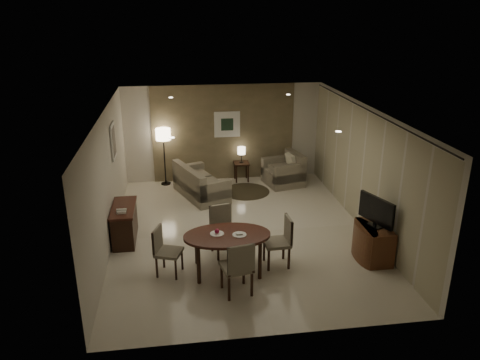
{
  "coord_description": "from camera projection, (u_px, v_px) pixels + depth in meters",
  "views": [
    {
      "loc": [
        -1.33,
        -9.18,
        4.66
      ],
      "look_at": [
        0.0,
        0.2,
        1.15
      ],
      "focal_mm": 35.0,
      "sensor_mm": 36.0,
      "label": 1
    }
  ],
  "objects": [
    {
      "name": "chair_far",
      "position": [
        224.0,
        232.0,
        9.24
      ],
      "size": [
        0.57,
        0.57,
        0.98
      ],
      "primitive_type": null,
      "rotation": [
        0.0,
        0.0,
        0.22
      ],
      "color": "gray",
      "rests_on": "floor"
    },
    {
      "name": "art_back_frame",
      "position": [
        227.0,
        124.0,
        12.99
      ],
      "size": [
        0.72,
        0.03,
        0.72
      ],
      "primitive_type": "cube",
      "color": "silver",
      "rests_on": "wall_back"
    },
    {
      "name": "dining_table",
      "position": [
        227.0,
        253.0,
        8.68
      ],
      "size": [
        1.61,
        1.0,
        0.75
      ],
      "primitive_type": null,
      "color": "#492017",
      "rests_on": "floor"
    },
    {
      "name": "room_shell",
      "position": [
        239.0,
        168.0,
        10.22
      ],
      "size": [
        5.5,
        7.0,
        2.7
      ],
      "color": "beige",
      "rests_on": "ground"
    },
    {
      "name": "console_desk",
      "position": [
        125.0,
        223.0,
        9.86
      ],
      "size": [
        0.48,
        1.2,
        0.75
      ],
      "primitive_type": null,
      "color": "#492017",
      "rests_on": "floor"
    },
    {
      "name": "curtain_rod",
      "position": [
        368.0,
        110.0,
        9.75
      ],
      "size": [
        0.03,
        6.8,
        0.03
      ],
      "primitive_type": "cylinder",
      "rotation": [
        1.57,
        0.0,
        0.0
      ],
      "color": "black",
      "rests_on": "wall_right"
    },
    {
      "name": "round_rug",
      "position": [
        246.0,
        191.0,
        12.57
      ],
      "size": [
        1.26,
        1.26,
        0.01
      ],
      "primitive_type": "cylinder",
      "color": "#3A3220",
      "rests_on": "floor"
    },
    {
      "name": "side_table",
      "position": [
        241.0,
        171.0,
        13.29
      ],
      "size": [
        0.42,
        0.42,
        0.54
      ],
      "primitive_type": null,
      "color": "#321D10",
      "rests_on": "floor"
    },
    {
      "name": "art_left_canvas",
      "position": [
        114.0,
        141.0,
        10.43
      ],
      "size": [
        0.01,
        0.46,
        0.64
      ],
      "primitive_type": "cube",
      "color": "gray",
      "rests_on": "wall_left"
    },
    {
      "name": "table_lamp",
      "position": [
        241.0,
        154.0,
        13.12
      ],
      "size": [
        0.22,
        0.22,
        0.5
      ],
      "primitive_type": null,
      "color": "#FFEAC1",
      "rests_on": "side_table"
    },
    {
      "name": "fruit_apple",
      "position": [
        217.0,
        231.0,
        8.55
      ],
      "size": [
        0.09,
        0.09,
        0.09
      ],
      "primitive_type": "sphere",
      "color": "#A8133A",
      "rests_on": "plate_a"
    },
    {
      "name": "napkin",
      "position": [
        239.0,
        234.0,
        8.52
      ],
      "size": [
        0.12,
        0.08,
        0.03
      ],
      "primitive_type": "cube",
      "color": "white",
      "rests_on": "plate_b"
    },
    {
      "name": "downlight_fl",
      "position": [
        171.0,
        98.0,
        10.87
      ],
      "size": [
        0.1,
        0.1,
        0.01
      ],
      "primitive_type": "cylinder",
      "color": "white",
      "rests_on": "ceiling"
    },
    {
      "name": "plate_b",
      "position": [
        239.0,
        235.0,
        8.52
      ],
      "size": [
        0.26,
        0.26,
        0.02
      ],
      "primitive_type": "cylinder",
      "color": "white",
      "rests_on": "dining_table"
    },
    {
      "name": "flat_tv",
      "position": [
        376.0,
        211.0,
        8.88
      ],
      "size": [
        0.36,
        0.85,
        0.6
      ],
      "primitive_type": null,
      "rotation": [
        0.0,
        0.0,
        0.35
      ],
      "color": "black",
      "rests_on": "tv_cabinet"
    },
    {
      "name": "downlight_fr",
      "position": [
        288.0,
        95.0,
        11.24
      ],
      "size": [
        0.1,
        0.1,
        0.01
      ],
      "primitive_type": "cylinder",
      "color": "white",
      "rests_on": "ceiling"
    },
    {
      "name": "plate_a",
      "position": [
        217.0,
        234.0,
        8.56
      ],
      "size": [
        0.26,
        0.26,
        0.02
      ],
      "primitive_type": "cylinder",
      "color": "white",
      "rests_on": "dining_table"
    },
    {
      "name": "curtain_wall",
      "position": [
        363.0,
        170.0,
        10.21
      ],
      "size": [
        0.08,
        6.7,
        2.58
      ],
      "primitive_type": null,
      "color": "#BBB392",
      "rests_on": "wall_right"
    },
    {
      "name": "armchair",
      "position": [
        283.0,
        169.0,
        12.97
      ],
      "size": [
        1.13,
        1.17,
        0.88
      ],
      "primitive_type": null,
      "rotation": [
        0.0,
        0.0,
        -1.35
      ],
      "color": "gray",
      "rests_on": "floor"
    },
    {
      "name": "sofa",
      "position": [
        201.0,
        181.0,
        12.15
      ],
      "size": [
        1.95,
        1.46,
        0.82
      ],
      "primitive_type": null,
      "rotation": [
        0.0,
        0.0,
        1.95
      ],
      "color": "gray",
      "rests_on": "floor"
    },
    {
      "name": "chair_right",
      "position": [
        277.0,
        242.0,
        8.84
      ],
      "size": [
        0.49,
        0.49,
        0.97
      ],
      "primitive_type": null,
      "rotation": [
        0.0,
        0.0,
        -1.53
      ],
      "color": "gray",
      "rests_on": "floor"
    },
    {
      "name": "downlight_nr",
      "position": [
        338.0,
        132.0,
        7.9
      ],
      "size": [
        0.1,
        0.1,
        0.01
      ],
      "primitive_type": "cylinder",
      "color": "white",
      "rests_on": "ceiling"
    },
    {
      "name": "floor_lamp",
      "position": [
        164.0,
        157.0,
        12.84
      ],
      "size": [
        0.4,
        0.4,
        1.59
      ],
      "primitive_type": null,
      "color": "#FFE5B7",
      "rests_on": "floor"
    },
    {
      "name": "art_back_canvas",
      "position": [
        227.0,
        124.0,
        12.97
      ],
      "size": [
        0.34,
        0.01,
        0.34
      ],
      "primitive_type": "cube",
      "color": "#192E1D",
      "rests_on": "wall_back"
    },
    {
      "name": "telephone",
      "position": [
        122.0,
        211.0,
        9.43
      ],
      "size": [
        0.2,
        0.14,
        0.09
      ],
      "primitive_type": null,
      "color": "white",
      "rests_on": "console_desk"
    },
    {
      "name": "art_left_frame",
      "position": [
        113.0,
        141.0,
        10.43
      ],
      "size": [
        0.03,
        0.6,
        0.8
      ],
      "primitive_type": "cube",
      "color": "silver",
      "rests_on": "wall_left"
    },
    {
      "name": "tv_cabinet",
      "position": [
        374.0,
        242.0,
        9.12
      ],
      "size": [
        0.48,
        0.9,
        0.7
      ],
      "primitive_type": null,
      "color": "brown",
      "rests_on": "floor"
    },
    {
      "name": "chair_near",
      "position": [
        236.0,
        266.0,
        7.97
      ],
      "size": [
        0.58,
        0.58,
        1.02
      ],
      "primitive_type": null,
      "rotation": [
        0.0,
        0.0,
        3.34
      ],
      "color": "gray",
      "rests_on": "floor"
    },
    {
      "name": "taupe_accent",
      "position": [
        224.0,
        133.0,
        13.08
      ],
      "size": [
        3.96,
        0.03,
        2.7
      ],
      "primitive_type": "cube",
      "color": "#7F6D4F",
      "rests_on": "wall_back"
    },
    {
      "name": "chair_left",
      "position": [
        169.0,
        252.0,
        8.56
      ],
      "size": [
        0.56,
        0.56,
        0.91
      ],
      "primitive_type": null,
      "rotation": [
        0.0,
        0.0,
        1.23
      ],
      "color": "gray",
      "rests_on": "floor"
    },
    {
      "name": "downlight_nl",
      "position": [
        171.0,
        138.0,
        7.53
      ],
      "size": [
        0.1,
        0.1,
        0.01
      ],
      "primitive_type": "cylinder",
      "color": "white",
      "rests_on": "ceiling"
    }
  ]
}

